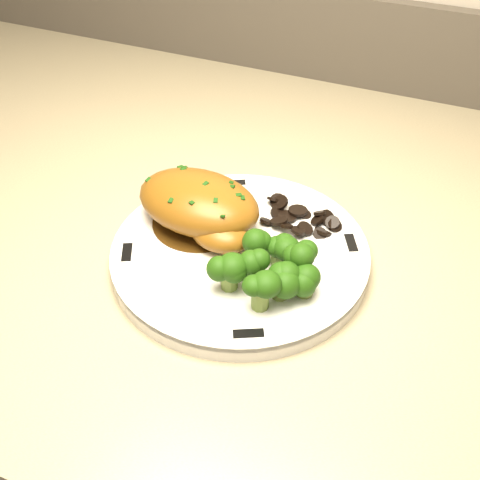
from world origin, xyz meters
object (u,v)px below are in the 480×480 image
at_px(counter, 332,469).
at_px(chicken_breast, 201,206).
at_px(broccoli_florets, 270,268).
at_px(plate, 240,255).

distance_m(counter, chicken_breast, 0.52).
xyz_separation_m(counter, chicken_breast, (-0.16, -0.07, 0.49)).
height_order(counter, chicken_breast, counter).
xyz_separation_m(chicken_breast, broccoli_florets, (0.09, -0.05, -0.00)).
bearing_deg(counter, plate, -142.31).
distance_m(plate, chicken_breast, 0.06).
relative_size(counter, chicken_breast, 15.86).
bearing_deg(plate, counter, 37.69).
height_order(counter, broccoli_florets, counter).
bearing_deg(chicken_breast, broccoli_florets, -22.88).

